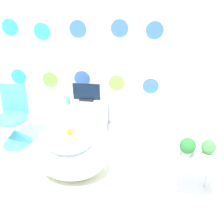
# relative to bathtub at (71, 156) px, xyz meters

# --- Properties ---
(ground_plane) EXTENTS (12.00, 12.00, 0.00)m
(ground_plane) POSITION_rel_bathtub_xyz_m (-0.08, -0.67, -0.27)
(ground_plane) COLOR white
(wall_back_dotted) EXTENTS (4.71, 0.05, 2.60)m
(wall_back_dotted) POSITION_rel_bathtub_xyz_m (-0.08, 1.26, 1.03)
(wall_back_dotted) COLOR white
(wall_back_dotted) RESTS_ON ground_plane
(rug) EXTENTS (1.37, 0.97, 0.01)m
(rug) POSITION_rel_bathtub_xyz_m (-0.03, -0.07, -0.26)
(rug) COLOR silver
(rug) RESTS_ON ground_plane
(bathtub) EXTENTS (0.87, 0.67, 0.53)m
(bathtub) POSITION_rel_bathtub_xyz_m (0.00, 0.00, 0.00)
(bathtub) COLOR white
(bathtub) RESTS_ON ground_plane
(rubber_duck) EXTENTS (0.08, 0.09, 0.09)m
(rubber_duck) POSITION_rel_bathtub_xyz_m (-0.01, 0.07, 0.31)
(rubber_duck) COLOR yellow
(rubber_duck) RESTS_ON bathtub
(chair) EXTENTS (0.44, 0.44, 0.87)m
(chair) POSITION_rel_bathtub_xyz_m (-0.97, 0.54, 0.01)
(chair) COLOR #4CC6DB
(chair) RESTS_ON ground_plane
(tv_cabinet) EXTENTS (0.58, 0.42, 0.53)m
(tv_cabinet) POSITION_rel_bathtub_xyz_m (0.01, 1.00, 0.00)
(tv_cabinet) COLOR silver
(tv_cabinet) RESTS_ON ground_plane
(tv) EXTENTS (0.41, 0.12, 0.26)m
(tv) POSITION_rel_bathtub_xyz_m (0.01, 1.00, 0.38)
(tv) COLOR black
(tv) RESTS_ON tv_cabinet
(vase) EXTENTS (0.06, 0.06, 0.13)m
(vase) POSITION_rel_bathtub_xyz_m (-0.23, 0.84, 0.32)
(vase) COLOR #51B2AD
(vase) RESTS_ON tv_cabinet
(side_table) EXTENTS (0.46, 0.36, 0.56)m
(side_table) POSITION_rel_bathtub_xyz_m (1.42, -0.23, 0.18)
(side_table) COLOR silver
(side_table) RESTS_ON ground_plane
(potted_plant_left) EXTENTS (0.17, 0.17, 0.22)m
(potted_plant_left) POSITION_rel_bathtub_xyz_m (1.31, -0.22, 0.42)
(potted_plant_left) COLOR beige
(potted_plant_left) RESTS_ON side_table
(potted_plant_right) EXTENTS (0.15, 0.15, 0.21)m
(potted_plant_right) POSITION_rel_bathtub_xyz_m (1.52, -0.22, 0.41)
(potted_plant_right) COLOR beige
(potted_plant_right) RESTS_ON side_table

